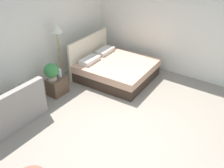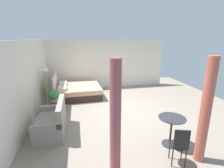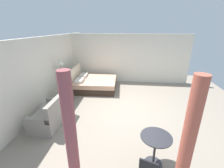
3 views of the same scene
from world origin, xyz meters
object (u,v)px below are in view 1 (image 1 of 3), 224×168
bed (115,69)px  floor_lamp (57,33)px  vase (60,73)px  potted_plant (51,71)px  nightstand (57,86)px  couch (13,110)px

bed → floor_lamp: floor_lamp is taller
bed → vase: (-1.45, 0.71, 0.28)m
potted_plant → floor_lamp: (0.64, 0.35, 0.74)m
nightstand → potted_plant: 0.48m
bed → potted_plant: 1.89m
vase → floor_lamp: 1.05m
floor_lamp → potted_plant: bearing=-151.6°
couch → floor_lamp: size_ratio=0.82×
bed → couch: bearing=167.0°
couch → vase: bearing=0.9°
nightstand → floor_lamp: 1.38m
vase → bed: bearing=-25.9°
bed → potted_plant: (-1.67, 0.76, 0.41)m
couch → potted_plant: 1.34m
couch → vase: couch is taller
couch → nightstand: bearing=1.8°
couch → floor_lamp: (1.93, 0.42, 1.13)m
bed → vase: bearing=154.1°
nightstand → vase: (0.12, -0.02, 0.34)m
potted_plant → bed: bearing=-24.5°
couch → bed: bearing=-13.0°
bed → floor_lamp: 1.90m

